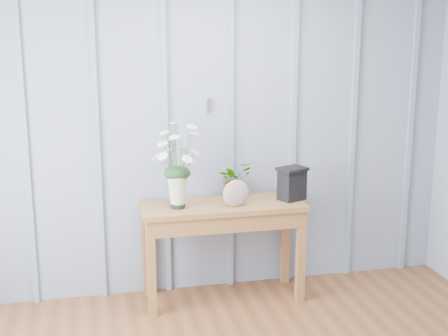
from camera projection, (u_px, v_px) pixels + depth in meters
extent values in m
cube|color=#8A96AD|center=(198.00, 132.00, 4.69)|extent=(4.00, 0.01, 2.50)
cube|color=silver|center=(209.00, 105.00, 4.65)|extent=(0.03, 0.01, 0.10)
cube|color=#7C939F|center=(25.00, 138.00, 4.41)|extent=(0.04, 0.03, 2.50)
cube|color=#7C939F|center=(97.00, 136.00, 4.52)|extent=(0.04, 0.03, 2.50)
cube|color=#7C939F|center=(165.00, 133.00, 4.62)|extent=(0.04, 0.03, 2.50)
cube|color=#7C939F|center=(231.00, 131.00, 4.73)|extent=(0.04, 0.03, 2.50)
cube|color=#7C939F|center=(293.00, 128.00, 4.84)|extent=(0.04, 0.03, 2.50)
cube|color=#7C939F|center=(353.00, 126.00, 4.95)|extent=(0.04, 0.03, 2.50)
cube|color=#7C939F|center=(410.00, 124.00, 5.05)|extent=(0.04, 0.03, 2.50)
cube|color=brown|center=(223.00, 206.00, 4.60)|extent=(1.20, 0.45, 0.04)
cube|color=brown|center=(223.00, 216.00, 4.62)|extent=(1.13, 0.42, 0.12)
cube|color=brown|center=(151.00, 269.00, 4.39)|extent=(0.06, 0.06, 0.71)
cube|color=brown|center=(301.00, 256.00, 4.63)|extent=(0.06, 0.06, 0.71)
cube|color=brown|center=(146.00, 251.00, 4.73)|extent=(0.06, 0.06, 0.71)
cube|color=brown|center=(285.00, 240.00, 4.97)|extent=(0.06, 0.06, 0.71)
cylinder|color=black|center=(178.00, 203.00, 4.48)|extent=(0.10, 0.10, 0.07)
cone|color=silver|center=(178.00, 190.00, 4.46)|extent=(0.18, 0.18, 0.25)
ellipsoid|color=#18391C|center=(177.00, 173.00, 4.43)|extent=(0.19, 0.16, 0.10)
imported|color=#18391C|center=(235.00, 180.00, 4.72)|extent=(0.32, 0.31, 0.28)
ellipsoid|color=#844A66|center=(236.00, 193.00, 4.50)|extent=(0.20, 0.08, 0.20)
cube|color=black|center=(292.00, 185.00, 4.67)|extent=(0.22, 0.20, 0.23)
cube|color=black|center=(292.00, 169.00, 4.64)|extent=(0.25, 0.23, 0.02)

